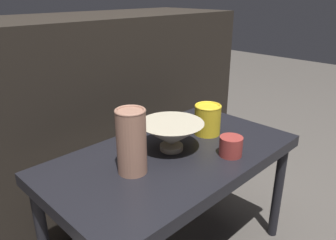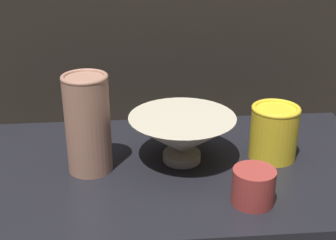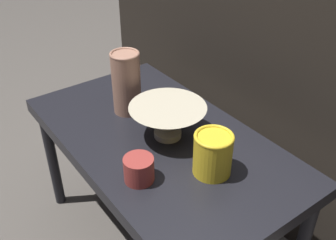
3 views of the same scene
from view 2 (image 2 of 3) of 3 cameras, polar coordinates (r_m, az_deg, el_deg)
table at (r=0.96m, az=1.11°, el=-7.90°), size 0.84×0.47×0.44m
couch_backdrop at (r=1.50m, az=-1.33°, el=4.95°), size 1.63×0.50×0.84m
bowl at (r=0.93m, az=1.72°, el=-1.91°), size 0.21×0.21×0.10m
vase_textured_left at (r=0.89m, az=-9.74°, el=-0.23°), size 0.09×0.09×0.19m
vase_colorful_right at (r=0.96m, az=12.80°, el=-1.34°), size 0.10×0.10×0.11m
cup at (r=0.82m, az=10.37°, el=-7.96°), size 0.07×0.07×0.06m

